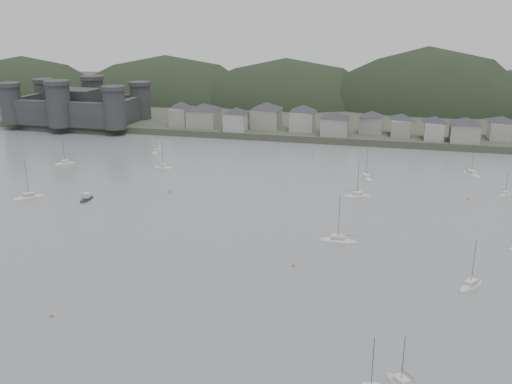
# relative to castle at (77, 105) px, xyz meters

# --- Properties ---
(ground) EXTENTS (900.00, 900.00, 0.00)m
(ground) POSITION_rel_castle_xyz_m (120.00, -179.80, -10.96)
(ground) COLOR slate
(ground) RESTS_ON ground
(far_shore_land) EXTENTS (900.00, 250.00, 3.00)m
(far_shore_land) POSITION_rel_castle_xyz_m (120.00, 115.20, -9.46)
(far_shore_land) COLOR #383D2D
(far_shore_land) RESTS_ON ground
(forested_ridge) EXTENTS (851.55, 103.94, 102.57)m
(forested_ridge) POSITION_rel_castle_xyz_m (124.83, 89.60, -22.25)
(forested_ridge) COLOR black
(forested_ridge) RESTS_ON ground
(castle) EXTENTS (66.00, 43.00, 20.00)m
(castle) POSITION_rel_castle_xyz_m (0.00, 0.00, 0.00)
(castle) COLOR #2D2D2F
(castle) RESTS_ON far_shore_land
(waterfront_town) EXTENTS (451.48, 28.46, 12.92)m
(waterfront_town) POSITION_rel_castle_xyz_m (170.59, 3.54, -2.30)
(waterfront_town) COLOR gray
(waterfront_town) RESTS_ON far_shore_land
(moored_fleet) EXTENTS (247.53, 164.57, 13.26)m
(moored_fleet) POSITION_rel_castle_xyz_m (110.24, -121.69, -10.79)
(moored_fleet) COLOR beige
(moored_fleet) RESTS_ON ground
(motor_launch_far) EXTENTS (2.97, 7.34, 3.74)m
(motor_launch_far) POSITION_rel_castle_xyz_m (66.67, -106.96, -10.67)
(motor_launch_far) COLOR black
(motor_launch_far) RESTS_ON ground
(mooring_buoys) EXTENTS (134.53, 96.70, 0.70)m
(mooring_buoys) POSITION_rel_castle_xyz_m (145.22, -122.30, -10.81)
(mooring_buoys) COLOR #B2613B
(mooring_buoys) RESTS_ON ground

